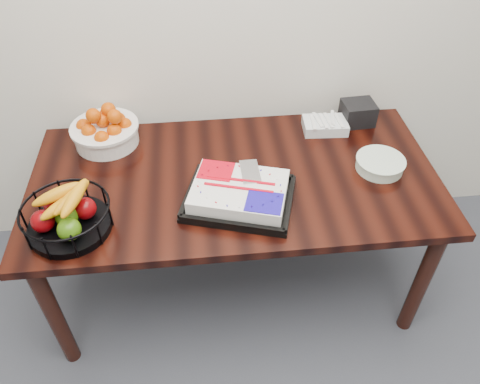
{
  "coord_description": "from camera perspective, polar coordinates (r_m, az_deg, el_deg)",
  "views": [
    {
      "loc": [
        -0.14,
        0.44,
        2.1
      ],
      "look_at": [
        0.0,
        1.81,
        0.83
      ],
      "focal_mm": 35.0,
      "sensor_mm": 36.0,
      "label": 1
    }
  ],
  "objects": [
    {
      "name": "tangerine_bowl",
      "position": [
        2.3,
        -16.2,
        7.55
      ],
      "size": [
        0.32,
        0.32,
        0.2
      ],
      "color": "white",
      "rests_on": "table"
    },
    {
      "name": "plate_stack",
      "position": [
        2.18,
        16.69,
        3.29
      ],
      "size": [
        0.22,
        0.22,
        0.05
      ],
      "color": "white",
      "rests_on": "table"
    },
    {
      "name": "napkin_box",
      "position": [
        2.44,
        14.16,
        9.34
      ],
      "size": [
        0.16,
        0.14,
        0.11
      ],
      "primitive_type": "cube",
      "rotation": [
        0.0,
        0.0,
        0.06
      ],
      "color": "black",
      "rests_on": "table"
    },
    {
      "name": "fork_bag",
      "position": [
        2.37,
        10.32,
        8.04
      ],
      "size": [
        0.22,
        0.15,
        0.06
      ],
      "color": "silver",
      "rests_on": "table"
    },
    {
      "name": "cake_tray",
      "position": [
        1.92,
        -0.09,
        -0.24
      ],
      "size": [
        0.52,
        0.45,
        0.09
      ],
      "color": "black",
      "rests_on": "table"
    },
    {
      "name": "fruit_basket",
      "position": [
        1.91,
        -20.37,
        -2.69
      ],
      "size": [
        0.34,
        0.34,
        0.18
      ],
      "color": "black",
      "rests_on": "table"
    },
    {
      "name": "table",
      "position": [
        2.13,
        -0.65,
        0.25
      ],
      "size": [
        1.8,
        0.9,
        0.75
      ],
      "color": "black",
      "rests_on": "ground"
    }
  ]
}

